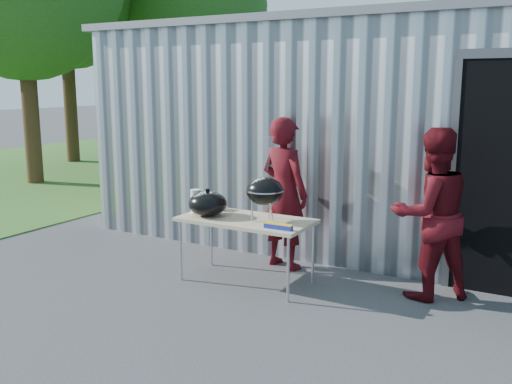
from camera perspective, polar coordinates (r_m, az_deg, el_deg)
The scene contains 12 objects.
ground at distance 6.12m, azimuth -4.64°, elevation -10.76°, with size 80.00×80.00×0.00m, color #38383A.
building at distance 9.59m, azimuth 15.63°, elevation 6.19°, with size 8.20×6.20×3.10m.
grass_patch at distance 16.39m, azimuth -19.12°, elevation 2.38°, with size 10.00×12.00×0.02m, color #2D591E.
tree_far at distance 16.93m, azimuth -6.10°, elevation 18.04°, with size 4.07×4.07×6.74m.
folding_table at distance 6.44m, azimuth -1.00°, elevation -3.01°, with size 1.50×0.75×0.75m.
kettle_grill at distance 6.24m, azimuth 0.88°, elevation 0.88°, with size 0.42×0.42×0.93m.
grill_lid at distance 6.55m, azimuth -4.85°, elevation -1.16°, with size 0.44×0.44×0.32m.
paper_towels at distance 6.71m, azimuth -6.05°, elevation -0.93°, with size 0.12×0.12×0.28m, color white.
white_tub at distance 6.89m, azimuth -4.00°, elevation -1.35°, with size 0.20×0.15×0.10m, color white.
foil_box at distance 5.96m, azimuth 2.24°, elevation -3.46°, with size 0.32×0.06×0.06m.
person_cook at distance 6.95m, azimuth 2.84°, elevation -0.14°, with size 0.68×0.44×1.86m, color #480910.
person_bystander at distance 6.23m, azimuth 17.10°, elevation -2.12°, with size 0.88×0.69×1.81m, color #480910.
Camera 1 is at (3.22, -4.70, 2.25)m, focal length 40.00 mm.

